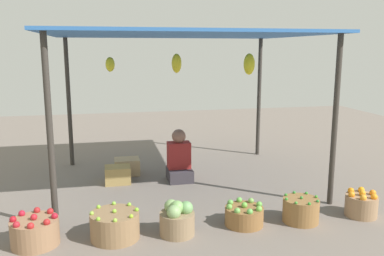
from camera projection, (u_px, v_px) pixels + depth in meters
name	position (u px, v px, depth m)	size (l,w,h in m)	color
ground_plane	(183.00, 181.00, 6.15)	(14.00, 14.00, 0.00)	slate
market_stall_structure	(182.00, 42.00, 5.77)	(3.68, 2.87, 2.19)	#38332D
vendor_person	(179.00, 161.00, 6.18)	(0.36, 0.44, 0.78)	#38333A
basket_red_apples	(35.00, 232.00, 4.14)	(0.48, 0.48, 0.33)	#987050
basket_limes	(115.00, 225.00, 4.28)	(0.51, 0.51, 0.33)	#8E6D4A
basket_cabbages	(177.00, 219.00, 4.36)	(0.38, 0.38, 0.38)	#8D7355
basket_green_apples	(244.00, 215.00, 4.62)	(0.44, 0.44, 0.27)	olive
basket_green_chilies	(301.00, 210.00, 4.70)	(0.41, 0.41, 0.31)	olive
basket_oranges	(361.00, 205.00, 4.86)	(0.37, 0.37, 0.32)	#997755
wooden_crate_near_vendor	(127.00, 166.00, 6.48)	(0.39, 0.32, 0.25)	tan
wooden_crate_stacked_rear	(118.00, 175.00, 6.05)	(0.37, 0.30, 0.25)	#A5884D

